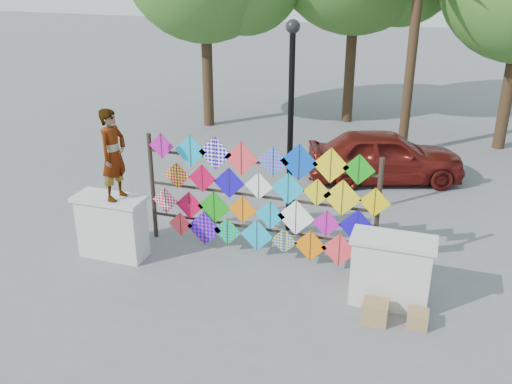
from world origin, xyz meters
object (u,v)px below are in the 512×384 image
sedan (385,156)px  lamppost (291,110)px  vendor_woman (113,155)px  kite_rack (263,200)px

sedan → lamppost: lamppost is taller
sedan → vendor_woman: bearing=123.4°
kite_rack → sedan: bearing=69.6°
sedan → lamppost: bearing=136.5°
lamppost → kite_rack: bearing=-98.2°
vendor_woman → lamppost: size_ratio=0.39×
kite_rack → vendor_woman: (-2.62, -0.93, 0.93)m
kite_rack → vendor_woman: 2.93m
sedan → lamppost: (-1.63, -3.61, 2.00)m
vendor_woman → sedan: size_ratio=0.43×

